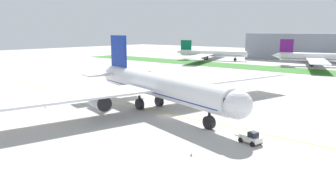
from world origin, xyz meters
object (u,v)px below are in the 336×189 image
object	(u,v)px
ground_crew_wingwalker_port	(108,106)
parked_airliner_far_centre	(317,57)
traffic_cone_port_wing	(45,107)
parked_airliner_far_left	(210,53)
airliner_foreground	(156,86)
pushback_tug	(251,138)
traffic_cone_near_nose	(191,154)
service_truck_baggage_loader	(169,78)

from	to	relation	value
ground_crew_wingwalker_port	parked_airliner_far_centre	world-z (taller)	parked_airliner_far_centre
traffic_cone_port_wing	parked_airliner_far_left	world-z (taller)	parked_airliner_far_left
traffic_cone_port_wing	airliner_foreground	bearing A→B (deg)	35.08
pushback_tug	parked_airliner_far_centre	world-z (taller)	parked_airliner_far_centre
pushback_tug	traffic_cone_near_nose	world-z (taller)	pushback_tug
ground_crew_wingwalker_port	parked_airliner_far_centre	xyz separation A→B (m)	(9.99, 141.65, 4.05)
traffic_cone_port_wing	service_truck_baggage_loader	distance (m)	54.49
airliner_foreground	pushback_tug	world-z (taller)	airliner_foreground
airliner_foreground	service_truck_baggage_loader	xyz separation A→B (m)	(-27.00, 37.88, -4.75)
ground_crew_wingwalker_port	parked_airliner_far_centre	distance (m)	142.06
parked_airliner_far_left	service_truck_baggage_loader	bearing A→B (deg)	-66.41
service_truck_baggage_loader	parked_airliner_far_centre	distance (m)	100.03
airliner_foreground	parked_airliner_far_centre	xyz separation A→B (m)	(0.73, 133.93, -1.10)
airliner_foreground	ground_crew_wingwalker_port	xyz separation A→B (m)	(-9.26, -7.72, -5.16)
traffic_cone_near_nose	ground_crew_wingwalker_port	bearing A→B (deg)	161.58
ground_crew_wingwalker_port	service_truck_baggage_loader	bearing A→B (deg)	111.26
traffic_cone_port_wing	service_truck_baggage_loader	size ratio (longest dim) A/B	0.09
traffic_cone_port_wing	service_truck_baggage_loader	world-z (taller)	service_truck_baggage_loader
traffic_cone_near_nose	service_truck_baggage_loader	distance (m)	76.71
airliner_foreground	parked_airliner_far_left	world-z (taller)	airliner_foreground
parked_airliner_far_centre	traffic_cone_near_nose	bearing A→B (deg)	-81.16
traffic_cone_port_wing	parked_airliner_far_centre	bearing A→B (deg)	80.86
parked_airliner_far_left	pushback_tug	bearing A→B (deg)	-54.99
airliner_foreground	parked_airliner_far_centre	world-z (taller)	airliner_foreground
traffic_cone_near_nose	traffic_cone_port_wing	size ratio (longest dim) A/B	1.00
airliner_foreground	ground_crew_wingwalker_port	distance (m)	13.11
airliner_foreground	traffic_cone_near_nose	distance (m)	31.54
ground_crew_wingwalker_port	traffic_cone_port_wing	size ratio (longest dim) A/B	2.91
parked_airliner_far_left	ground_crew_wingwalker_port	bearing A→B (deg)	-67.18
pushback_tug	parked_airliner_far_left	bearing A→B (deg)	125.01
parked_airliner_far_centre	traffic_cone_port_wing	bearing A→B (deg)	-99.14
ground_crew_wingwalker_port	parked_airliner_far_left	xyz separation A→B (m)	(-57.88, 137.54, 3.51)
pushback_tug	traffic_cone_port_wing	size ratio (longest dim) A/B	9.77
ground_crew_wingwalker_port	traffic_cone_near_nose	world-z (taller)	ground_crew_wingwalker_port
traffic_cone_port_wing	parked_airliner_far_centre	distance (m)	152.42
pushback_tug	ground_crew_wingwalker_port	distance (m)	38.43
ground_crew_wingwalker_port	service_truck_baggage_loader	xyz separation A→B (m)	(-17.74, 45.60, 0.40)
service_truck_baggage_loader	traffic_cone_port_wing	bearing A→B (deg)	-86.29
airliner_foreground	pushback_tug	bearing A→B (deg)	-14.75
airliner_foreground	traffic_cone_near_nose	xyz separation A→B (m)	(24.50, -18.97, -5.90)
pushback_tug	traffic_cone_port_wing	bearing A→B (deg)	-170.51
traffic_cone_near_nose	parked_airliner_far_centre	world-z (taller)	parked_airliner_far_centre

